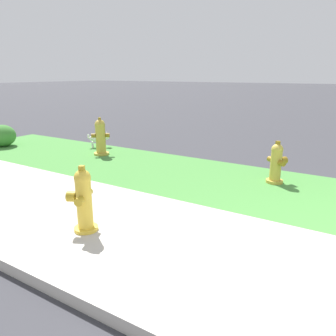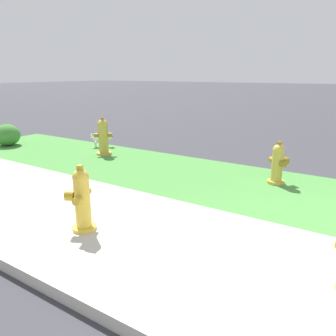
{
  "view_description": "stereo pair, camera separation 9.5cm",
  "coord_description": "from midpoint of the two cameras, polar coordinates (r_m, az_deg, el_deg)",
  "views": [
    {
      "loc": [
        -0.67,
        -2.64,
        1.72
      ],
      "look_at": [
        -3.04,
        1.23,
        0.4
      ],
      "focal_mm": 35.0,
      "sensor_mm": 36.0,
      "label": 1
    },
    {
      "loc": [
        -0.58,
        -2.59,
        1.72
      ],
      "look_at": [
        -3.04,
        1.23,
        0.4
      ],
      "focal_mm": 35.0,
      "sensor_mm": 36.0,
      "label": 2
    }
  ],
  "objects": [
    {
      "name": "shrub_bush_near_lamp",
      "position": [
        8.96,
        -25.96,
        5.18
      ],
      "size": [
        0.61,
        0.61,
        0.52
      ],
      "color": "#3D7F33",
      "rests_on": "ground"
    },
    {
      "name": "small_white_dog",
      "position": [
        8.06,
        -11.08,
        5.15
      ],
      "size": [
        0.43,
        0.42,
        0.38
      ],
      "rotation": [
        0.0,
        0.0,
        0.75
      ],
      "color": "white",
      "rests_on": "ground"
    },
    {
      "name": "fire_hydrant_near_corner",
      "position": [
        5.52,
        19.04,
        0.71
      ],
      "size": [
        0.34,
        0.33,
        0.69
      ],
      "rotation": [
        0.0,
        0.0,
        5.64
      ],
      "color": "gold",
      "rests_on": "ground"
    },
    {
      "name": "fire_hydrant_by_grass_verge",
      "position": [
        7.26,
        -10.85,
        5.38
      ],
      "size": [
        0.36,
        0.36,
        0.82
      ],
      "rotation": [
        0.0,
        0.0,
        0.71
      ],
      "color": "gold",
      "rests_on": "ground"
    },
    {
      "name": "fire_hydrant_at_driveway",
      "position": [
        3.76,
        -14.09,
        -5.36
      ],
      "size": [
        0.33,
        0.36,
        0.77
      ],
      "rotation": [
        0.0,
        0.0,
        2.01
      ],
      "color": "gold",
      "rests_on": "ground"
    }
  ]
}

